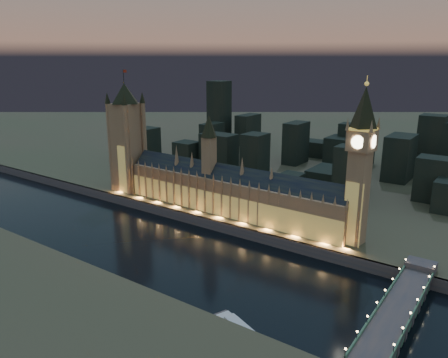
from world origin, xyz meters
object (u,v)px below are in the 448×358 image
Objects in this scene: palace_of_westminster at (228,191)px; river_boat at (241,331)px; westminster_bridge at (399,311)px; elizabeth_tower at (361,154)px; victoria_tower at (127,132)px.

river_boat is (90.31, -119.75, -24.81)m from palace_of_westminster.
westminster_bridge reaches higher than river_boat.
palace_of_westminster is 112.53m from elizabeth_tower.
westminster_bridge is 2.70× the size of river_boat.
victoria_tower is 278.48m from westminster_bridge.
elizabeth_tower is 0.98× the size of westminster_bridge.
victoria_tower is at bearing 149.63° from river_boat.
westminster_bridge is (264.61, -65.38, -57.09)m from victoria_tower.
westminster_bridge is at bearing 42.27° from river_boat.
palace_of_westminster is at bearing 156.55° from westminster_bridge.
victoria_tower is at bearing 179.92° from palace_of_westminster.
westminster_bridge is at bearing -13.88° from victoria_tower.
river_boat is (-13.39, -119.92, -68.50)m from elizabeth_tower.
elizabeth_tower is 2.66× the size of river_boat.
palace_of_westminster is 1.82× the size of elizabeth_tower.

